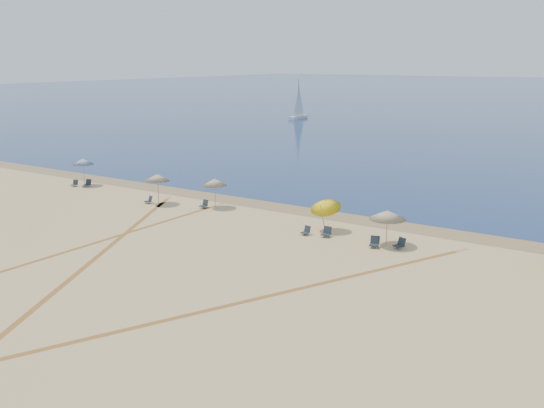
{
  "coord_description": "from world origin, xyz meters",
  "views": [
    {
      "loc": [
        21.82,
        -14.3,
        11.37
      ],
      "look_at": [
        0.0,
        20.0,
        1.3
      ],
      "focal_mm": 38.41,
      "sensor_mm": 36.0,
      "label": 1
    }
  ],
  "objects": [
    {
      "name": "umbrella_0",
      "position": [
        -21.55,
        21.19,
        2.24
      ],
      "size": [
        1.95,
        1.95,
        2.58
      ],
      "color": "gray",
      "rests_on": "ground"
    },
    {
      "name": "chair_5",
      "position": [
        5.07,
        18.78,
        0.29
      ],
      "size": [
        0.61,
        0.7,
        0.67
      ],
      "rotation": [
        0.0,
        0.0,
        0.09
      ],
      "color": "black",
      "rests_on": "ground"
    },
    {
      "name": "umbrella_4",
      "position": [
        9.05,
        19.25,
        1.96
      ],
      "size": [
        2.34,
        2.34,
        2.3
      ],
      "color": "gray",
      "rests_on": "ground"
    },
    {
      "name": "chair_3",
      "position": [
        -6.68,
        20.49,
        0.28
      ],
      "size": [
        0.59,
        0.67,
        0.63
      ],
      "rotation": [
        0.0,
        0.0,
        -0.11
      ],
      "color": "black",
      "rests_on": "ground"
    },
    {
      "name": "chair_6",
      "position": [
        8.63,
        18.4,
        0.31
      ],
      "size": [
        0.72,
        0.79,
        0.69
      ],
      "rotation": [
        0.0,
        0.0,
        0.24
      ],
      "color": "black",
      "rests_on": "ground"
    },
    {
      "name": "chair_4",
      "position": [
        3.71,
        18.43,
        0.26
      ],
      "size": [
        0.6,
        0.67,
        0.6
      ],
      "rotation": [
        0.0,
        0.0,
        -0.2
      ],
      "color": "black",
      "rests_on": "ground"
    },
    {
      "name": "umbrella_3",
      "position": [
        4.32,
        19.94,
        1.85
      ],
      "size": [
        2.1,
        2.16,
        2.49
      ],
      "color": "gray",
      "rests_on": "ground"
    },
    {
      "name": "chair_2",
      "position": [
        -11.46,
        19.26,
        0.26
      ],
      "size": [
        0.66,
        0.72,
        0.6
      ],
      "rotation": [
        0.0,
        0.0,
        -0.34
      ],
      "color": "black",
      "rests_on": "ground"
    },
    {
      "name": "ground",
      "position": [
        0.0,
        0.0,
        0.0
      ],
      "size": [
        160.0,
        160.0,
        0.0
      ],
      "primitive_type": "plane",
      "color": "tan",
      "rests_on": "ground"
    },
    {
      "name": "umbrella_2",
      "position": [
        -6.07,
        21.13,
        2.04
      ],
      "size": [
        1.93,
        1.93,
        2.38
      ],
      "color": "gray",
      "rests_on": "ground"
    },
    {
      "name": "umbrella_1",
      "position": [
        -10.73,
        19.59,
        2.17
      ],
      "size": [
        2.03,
        2.05,
        2.51
      ],
      "color": "gray",
      "rests_on": "ground"
    },
    {
      "name": "wet_sand",
      "position": [
        0.0,
        24.0,
        0.0
      ],
      "size": [
        500.0,
        500.0,
        0.0
      ],
      "primitive_type": "plane",
      "color": "olive",
      "rests_on": "ground"
    },
    {
      "name": "chair_7",
      "position": [
        10.07,
        18.99,
        0.3
      ],
      "size": [
        0.78,
        0.83,
        0.68
      ],
      "rotation": [
        0.0,
        0.0,
        -0.41
      ],
      "color": "black",
      "rests_on": "ground"
    },
    {
      "name": "chair_0",
      "position": [
        -21.93,
        20.38,
        0.26
      ],
      "size": [
        0.64,
        0.7,
        0.6
      ],
      "rotation": [
        0.0,
        0.0,
        0.28
      ],
      "color": "black",
      "rests_on": "ground"
    },
    {
      "name": "tire_tracks",
      "position": [
        -1.62,
        8.4,
        0.0
      ],
      "size": [
        50.45,
        39.35,
        0.0
      ],
      "color": "tan",
      "rests_on": "ground"
    },
    {
      "name": "chair_1",
      "position": [
        -20.9,
        21.0,
        0.29
      ],
      "size": [
        0.69,
        0.76,
        0.66
      ],
      "rotation": [
        0.0,
        0.0,
        0.25
      ],
      "color": "black",
      "rests_on": "ground"
    },
    {
      "name": "sailboat_1",
      "position": [
        -36.42,
        87.12,
        2.36
      ],
      "size": [
        1.43,
        5.25,
        7.79
      ],
      "rotation": [
        0.0,
        0.0,
        -0.02
      ],
      "color": "white",
      "rests_on": "ocean"
    }
  ]
}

